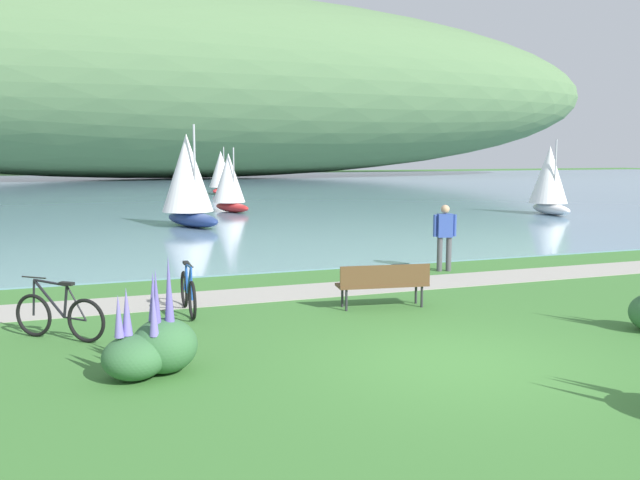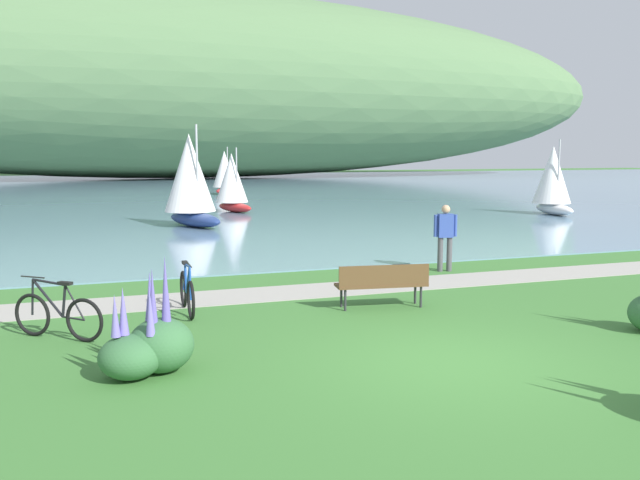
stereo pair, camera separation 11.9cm
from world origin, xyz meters
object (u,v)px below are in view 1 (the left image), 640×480
at_px(sailboat_mid_bay, 229,182).
at_px(sailboat_far_off, 549,179).
at_px(bicycle_beside_path, 188,293).
at_px(person_at_shoreline, 445,233).
at_px(sailboat_nearest_to_shore, 221,172).
at_px(park_bench_near_camera, 383,282).
at_px(sailboat_toward_hillside, 188,179).
at_px(bicycle_leaning_near_bench, 59,316).

relative_size(sailboat_mid_bay, sailboat_far_off, 0.90).
xyz_separation_m(bicycle_beside_path, person_at_shoreline, (6.87, 2.36, 0.58)).
bearing_deg(sailboat_nearest_to_shore, bicycle_beside_path, -102.09).
xyz_separation_m(bicycle_beside_path, sailboat_mid_bay, (5.15, 20.88, 1.17)).
height_order(park_bench_near_camera, sailboat_toward_hillside, sailboat_toward_hillside).
height_order(park_bench_near_camera, sailboat_mid_bay, sailboat_mid_bay).
bearing_deg(sailboat_far_off, bicycle_leaning_near_bench, -144.72).
height_order(park_bench_near_camera, person_at_shoreline, person_at_shoreline).
xyz_separation_m(sailboat_nearest_to_shore, sailboat_toward_hillside, (-5.40, -20.63, 0.32)).
xyz_separation_m(park_bench_near_camera, person_at_shoreline, (3.21, 3.20, 0.46)).
height_order(bicycle_leaning_near_bench, sailboat_nearest_to_shore, sailboat_nearest_to_shore).
xyz_separation_m(park_bench_near_camera, bicycle_leaning_near_bench, (-5.90, -0.25, -0.12)).
bearing_deg(bicycle_beside_path, sailboat_mid_bay, 76.14).
bearing_deg(bicycle_leaning_near_bench, park_bench_near_camera, 2.44).
xyz_separation_m(bicycle_leaning_near_bench, bicycle_beside_path, (2.24, 1.10, -0.00)).
xyz_separation_m(bicycle_leaning_near_bench, sailboat_toward_hillside, (4.43, 15.86, 1.57)).
relative_size(bicycle_leaning_near_bench, sailboat_nearest_to_shore, 0.41).
distance_m(bicycle_leaning_near_bench, sailboat_far_off, 26.88).
xyz_separation_m(sailboat_nearest_to_shore, sailboat_mid_bay, (-2.43, -14.52, -0.08)).
distance_m(bicycle_beside_path, sailboat_mid_bay, 21.54).
relative_size(park_bench_near_camera, bicycle_beside_path, 1.04).
xyz_separation_m(park_bench_near_camera, sailboat_toward_hillside, (-1.48, 15.61, 1.45)).
height_order(bicycle_leaning_near_bench, person_at_shoreline, person_at_shoreline).
relative_size(park_bench_near_camera, sailboat_nearest_to_shore, 0.54).
relative_size(park_bench_near_camera, sailboat_mid_bay, 0.57).
distance_m(park_bench_near_camera, sailboat_nearest_to_shore, 36.47).
xyz_separation_m(bicycle_beside_path, sailboat_toward_hillside, (2.19, 14.77, 1.57)).
bearing_deg(sailboat_mid_bay, sailboat_far_off, -24.01).
bearing_deg(bicycle_beside_path, sailboat_toward_hillside, 81.57).
bearing_deg(sailboat_toward_hillside, park_bench_near_camera, -84.59).
bearing_deg(person_at_shoreline, bicycle_leaning_near_bench, -159.23).
distance_m(sailboat_nearest_to_shore, sailboat_toward_hillside, 21.33).
bearing_deg(sailboat_far_off, sailboat_nearest_to_shore, 119.94).
xyz_separation_m(bicycle_leaning_near_bench, sailboat_far_off, (21.91, 15.50, 1.35)).
bearing_deg(sailboat_nearest_to_shore, park_bench_near_camera, -96.17).
distance_m(sailboat_toward_hillside, sailboat_far_off, 17.49).
bearing_deg(sailboat_mid_bay, sailboat_toward_hillside, -115.88).
distance_m(sailboat_mid_bay, sailboat_far_off, 15.90).
relative_size(bicycle_leaning_near_bench, person_at_shoreline, 0.83).
relative_size(park_bench_near_camera, sailboat_far_off, 0.51).
bearing_deg(sailboat_toward_hillside, sailboat_nearest_to_shore, 75.34).
distance_m(sailboat_mid_bay, sailboat_toward_hillside, 6.80).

